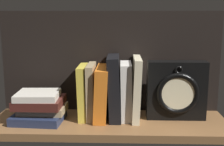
{
  "coord_description": "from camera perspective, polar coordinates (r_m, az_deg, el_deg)",
  "views": [
    {
      "loc": [
        4.11,
        -96.16,
        35.33
      ],
      "look_at": [
        0.89,
        3.13,
        15.83
      ],
      "focal_mm": 47.78,
      "sensor_mm": 36.0,
      "label": 1
    }
  ],
  "objects": [
    {
      "name": "back_panel",
      "position": [
        1.1,
        -0.31,
        2.19
      ],
      "size": [
        79.87,
        1.2,
        36.67
      ],
      "primitive_type": "cube",
      "color": "black",
      "rests_on": "ground_plane"
    },
    {
      "name": "book_white_catcher",
      "position": [
        1.03,
        2.74,
        -3.42
      ],
      "size": [
        4.17,
        12.76,
        19.35
      ],
      "primitive_type": "cube",
      "rotation": [
        0.0,
        -0.02,
        0.0
      ],
      "color": "silver",
      "rests_on": "ground_plane"
    },
    {
      "name": "framed_clock",
      "position": [
        1.04,
        12.23,
        -3.33
      ],
      "size": [
        19.95,
        6.82,
        19.95
      ],
      "color": "black",
      "rests_on": "ground_plane"
    },
    {
      "name": "ground_plane",
      "position": [
        1.03,
        -0.56,
        -9.7
      ],
      "size": [
        79.87,
        25.44,
        2.5
      ],
      "primitive_type": "cube",
      "color": "brown"
    },
    {
      "name": "book_yellow_seinlanguage",
      "position": [
        1.04,
        -5.51,
        -3.59
      ],
      "size": [
        3.04,
        13.05,
        18.38
      ],
      "primitive_type": "cube",
      "rotation": [
        0.0,
        -0.02,
        0.0
      ],
      "color": "gold",
      "rests_on": "ground_plane"
    },
    {
      "name": "book_tan_shortstories",
      "position": [
        1.03,
        -3.96,
        -3.49
      ],
      "size": [
        2.58,
        13.9,
        18.79
      ],
      "primitive_type": "cube",
      "rotation": [
        0.0,
        -0.01,
        0.0
      ],
      "color": "tan",
      "rests_on": "ground_plane"
    },
    {
      "name": "book_stack_side",
      "position": [
        1.04,
        -13.68,
        -6.34
      ],
      "size": [
        17.52,
        14.84,
        9.91
      ],
      "color": "#232D4C",
      "rests_on": "ground_plane"
    },
    {
      "name": "book_cream_twain",
      "position": [
        1.02,
        4.64,
        -2.91
      ],
      "size": [
        3.11,
        15.83,
        21.22
      ],
      "primitive_type": "cube",
      "rotation": [
        0.0,
        0.03,
        0.0
      ],
      "color": "beige",
      "rests_on": "ground_plane"
    },
    {
      "name": "book_black_skeptic",
      "position": [
        1.02,
        0.45,
        -2.77
      ],
      "size": [
        4.85,
        15.14,
        21.74
      ],
      "primitive_type": "cube",
      "rotation": [
        0.0,
        -0.05,
        0.0
      ],
      "color": "black",
      "rests_on": "ground_plane"
    },
    {
      "name": "book_orange_pandolfini",
      "position": [
        1.03,
        -1.96,
        -3.77
      ],
      "size": [
        4.97,
        16.78,
        17.98
      ],
      "primitive_type": "cube",
      "rotation": [
        0.0,
        0.04,
        0.0
      ],
      "color": "orange",
      "rests_on": "ground_plane"
    }
  ]
}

